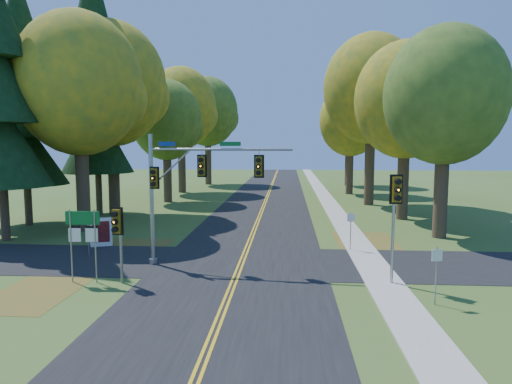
# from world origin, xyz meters

# --- Properties ---
(ground) EXTENTS (160.00, 160.00, 0.00)m
(ground) POSITION_xyz_m (0.00, 0.00, 0.00)
(ground) COLOR #38561E
(ground) RESTS_ON ground
(road_main) EXTENTS (8.00, 160.00, 0.02)m
(road_main) POSITION_xyz_m (0.00, 0.00, 0.01)
(road_main) COLOR black
(road_main) RESTS_ON ground
(road_cross) EXTENTS (60.00, 6.00, 0.02)m
(road_cross) POSITION_xyz_m (0.00, 2.00, 0.01)
(road_cross) COLOR black
(road_cross) RESTS_ON ground
(centerline_left) EXTENTS (0.10, 160.00, 0.01)m
(centerline_left) POSITION_xyz_m (-0.10, 0.00, 0.03)
(centerline_left) COLOR gold
(centerline_left) RESTS_ON road_main
(centerline_right) EXTENTS (0.10, 160.00, 0.01)m
(centerline_right) POSITION_xyz_m (0.10, 0.00, 0.03)
(centerline_right) COLOR gold
(centerline_right) RESTS_ON road_main
(sidewalk_east) EXTENTS (1.60, 160.00, 0.06)m
(sidewalk_east) POSITION_xyz_m (6.20, 0.00, 0.03)
(sidewalk_east) COLOR #9E998E
(sidewalk_east) RESTS_ON ground
(leaf_patch_w_near) EXTENTS (4.00, 6.00, 0.00)m
(leaf_patch_w_near) POSITION_xyz_m (-6.50, 4.00, 0.01)
(leaf_patch_w_near) COLOR brown
(leaf_patch_w_near) RESTS_ON ground
(leaf_patch_e) EXTENTS (3.50, 8.00, 0.00)m
(leaf_patch_e) POSITION_xyz_m (6.80, 6.00, 0.01)
(leaf_patch_e) COLOR brown
(leaf_patch_e) RESTS_ON ground
(leaf_patch_w_far) EXTENTS (3.00, 5.00, 0.00)m
(leaf_patch_w_far) POSITION_xyz_m (-7.50, -3.00, 0.01)
(leaf_patch_w_far) COLOR brown
(leaf_patch_w_far) RESTS_ON ground
(tree_w_a) EXTENTS (8.00, 8.00, 14.15)m
(tree_w_a) POSITION_xyz_m (-11.13, 9.38, 9.49)
(tree_w_a) COLOR #38281C
(tree_w_a) RESTS_ON ground
(tree_e_a) EXTENTS (7.20, 7.20, 12.73)m
(tree_e_a) POSITION_xyz_m (11.57, 8.77, 8.53)
(tree_e_a) COLOR #38281C
(tree_e_a) RESTS_ON ground
(tree_w_b) EXTENTS (8.60, 8.60, 15.38)m
(tree_w_b) POSITION_xyz_m (-11.72, 16.29, 10.37)
(tree_w_b) COLOR #38281C
(tree_w_b) RESTS_ON ground
(tree_e_b) EXTENTS (7.60, 7.60, 13.33)m
(tree_e_b) POSITION_xyz_m (10.97, 15.58, 8.90)
(tree_e_b) COLOR #38281C
(tree_e_b) RESTS_ON ground
(tree_w_c) EXTENTS (6.80, 6.80, 11.91)m
(tree_w_c) POSITION_xyz_m (-9.54, 24.47, 7.94)
(tree_w_c) COLOR #38281C
(tree_w_c) RESTS_ON ground
(tree_e_c) EXTENTS (8.80, 8.80, 15.79)m
(tree_e_c) POSITION_xyz_m (9.88, 23.69, 10.66)
(tree_e_c) COLOR #38281C
(tree_e_c) RESTS_ON ground
(tree_w_d) EXTENTS (8.20, 8.20, 14.56)m
(tree_w_d) POSITION_xyz_m (-10.13, 33.18, 9.78)
(tree_w_d) COLOR #38281C
(tree_w_d) RESTS_ON ground
(tree_e_d) EXTENTS (7.00, 7.00, 12.32)m
(tree_e_d) POSITION_xyz_m (9.26, 32.87, 8.24)
(tree_e_d) COLOR #38281C
(tree_e_d) RESTS_ON ground
(tree_w_e) EXTENTS (8.40, 8.40, 14.97)m
(tree_w_e) POSITION_xyz_m (-8.92, 44.09, 10.07)
(tree_w_e) COLOR #38281C
(tree_w_e) RESTS_ON ground
(tree_e_e) EXTENTS (7.80, 7.80, 13.74)m
(tree_e_e) POSITION_xyz_m (10.47, 43.58, 9.19)
(tree_e_e) COLOR #38281C
(tree_e_e) RESTS_ON ground
(pine_b) EXTENTS (5.60, 5.60, 17.31)m
(pine_b) POSITION_xyz_m (-16.00, 11.00, 8.16)
(pine_b) COLOR #38281C
(pine_b) RESTS_ON ground
(pine_c) EXTENTS (5.60, 5.60, 20.56)m
(pine_c) POSITION_xyz_m (-13.00, 16.00, 9.69)
(pine_c) COLOR #38281C
(pine_c) RESTS_ON ground
(traffic_mast) EXTENTS (6.81, 0.91, 6.19)m
(traffic_mast) POSITION_xyz_m (-2.53, 1.20, 3.98)
(traffic_mast) COLOR gray
(traffic_mast) RESTS_ON ground
(east_signal_pole) EXTENTS (0.53, 0.60, 4.53)m
(east_signal_pole) POSITION_xyz_m (6.51, -1.15, 3.44)
(east_signal_pole) COLOR #999BA1
(east_signal_pole) RESTS_ON ground
(ped_signal_pole) EXTENTS (0.50, 0.59, 3.20)m
(ped_signal_pole) POSITION_xyz_m (-4.65, -1.79, 2.38)
(ped_signal_pole) COLOR gray
(ped_signal_pole) RESTS_ON ground
(route_sign_cluster) EXTENTS (1.43, 0.11, 3.06)m
(route_sign_cluster) POSITION_xyz_m (-6.20, -1.63, 2.16)
(route_sign_cluster) COLOR gray
(route_sign_cluster) RESTS_ON ground
(info_kiosk) EXTENTS (1.15, 0.59, 1.62)m
(info_kiosk) POSITION_xyz_m (-8.18, 4.82, 0.81)
(info_kiosk) COLOR silver
(info_kiosk) RESTS_ON ground
(reg_sign_e_north) EXTENTS (0.40, 0.06, 2.08)m
(reg_sign_e_north) POSITION_xyz_m (5.59, 4.81, 1.42)
(reg_sign_e_north) COLOR gray
(reg_sign_e_north) RESTS_ON ground
(reg_sign_e_south) EXTENTS (0.40, 0.11, 2.10)m
(reg_sign_e_south) POSITION_xyz_m (7.50, -3.34, 1.44)
(reg_sign_e_south) COLOR gray
(reg_sign_e_south) RESTS_ON ground
(reg_sign_w) EXTENTS (0.44, 0.10, 2.33)m
(reg_sign_w) POSITION_xyz_m (-7.89, 2.55, 1.59)
(reg_sign_w) COLOR gray
(reg_sign_w) RESTS_ON ground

